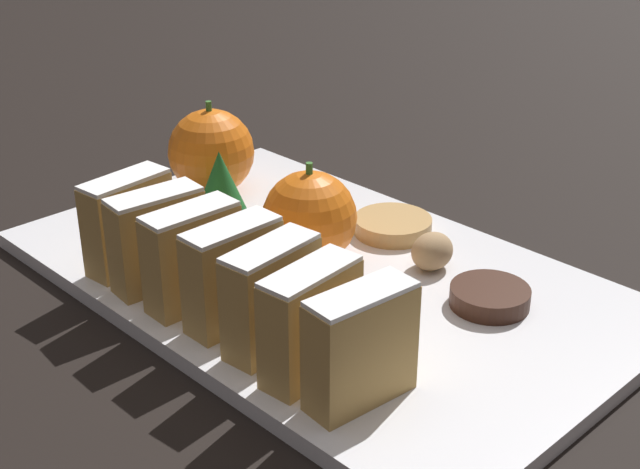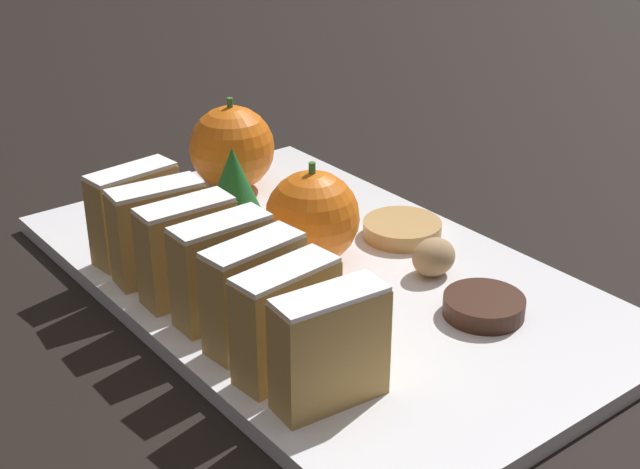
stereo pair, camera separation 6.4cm
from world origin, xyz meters
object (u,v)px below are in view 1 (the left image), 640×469
(orange_near, at_px, (211,152))
(walnut, at_px, (432,251))
(chocolate_cookie, at_px, (490,297))
(orange_far, at_px, (310,218))

(orange_near, xyz_separation_m, walnut, (0.03, -0.23, -0.02))
(walnut, xyz_separation_m, chocolate_cookie, (-0.01, -0.06, -0.01))
(orange_near, distance_m, orange_far, 0.16)
(walnut, distance_m, chocolate_cookie, 0.06)
(orange_near, relative_size, walnut, 2.43)
(orange_near, xyz_separation_m, orange_far, (-0.03, -0.15, -0.00))
(orange_near, distance_m, chocolate_cookie, 0.29)
(orange_far, height_order, walnut, orange_far)
(orange_near, relative_size, orange_far, 1.06)
(orange_far, distance_m, chocolate_cookie, 0.14)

